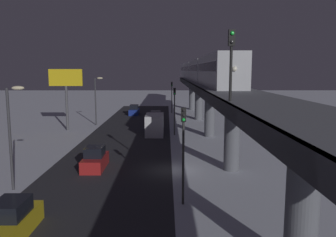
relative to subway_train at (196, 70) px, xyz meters
The scene contains 16 objects.
ground_plane 38.13m from the subway_train, 81.73° to the left, with size 240.00×240.00×0.00m, color silver.
avenue_asphalt 39.25m from the subway_train, 73.67° to the left, with size 11.00×108.60×0.01m, color #28282D.
elevated_railway 36.82m from the subway_train, 89.86° to the left, with size 5.00×108.60×6.99m.
subway_train is the anchor object (origin of this frame).
rail_signal 46.63m from the subway_train, 87.40° to the left, with size 0.36×0.41×4.00m.
sedan_green 14.42m from the subway_train, 51.00° to the left, with size 1.91×4.17×1.97m.
sedan_red 38.99m from the subway_train, 71.42° to the left, with size 1.80×4.25×1.97m.
sedan_blue 14.59m from the subway_train, ahead, with size 1.80×4.31×1.97m.
sedan_yellow 51.39m from the subway_train, 74.04° to the left, with size 1.80×4.54×1.97m.
box_truck 21.86m from the subway_train, 69.03° to the left, with size 2.40×7.40×2.80m.
traffic_light_near 44.98m from the subway_train, 84.02° to the left, with size 0.32×0.44×6.40m.
traffic_light_mid 21.38m from the subway_train, 77.11° to the left, with size 0.32×0.44×6.40m.
traffic_light_far 7.55m from the subway_train, 39.12° to the right, with size 0.32×0.44×6.40m.
commercial_billboard 26.26m from the subway_train, 39.47° to the left, with size 4.80×0.36×8.90m.
street_lamp_near 45.16m from the subway_train, 68.03° to the left, with size 1.35×0.44×7.65m.
street_lamp_far 20.89m from the subway_train, 34.85° to the left, with size 1.35×0.44×7.65m.
Camera 1 is at (0.40, 29.22, 8.75)m, focal length 36.48 mm.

